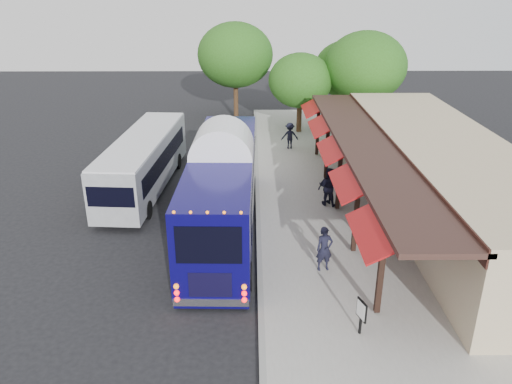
% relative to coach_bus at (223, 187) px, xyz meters
% --- Properties ---
extents(ground, '(90.00, 90.00, 0.00)m').
position_rel_coach_bus_xyz_m(ground, '(1.45, -2.21, -2.07)').
color(ground, black).
rests_on(ground, ground).
extents(sidewalk, '(10.00, 40.00, 0.15)m').
position_rel_coach_bus_xyz_m(sidewalk, '(6.45, 1.79, -1.99)').
color(sidewalk, '#9E9B93').
rests_on(sidewalk, ground).
extents(curb, '(0.20, 40.00, 0.16)m').
position_rel_coach_bus_xyz_m(curb, '(1.50, 1.79, -1.99)').
color(curb, gray).
rests_on(curb, ground).
extents(station_shelter, '(8.15, 20.00, 3.60)m').
position_rel_coach_bus_xyz_m(station_shelter, '(9.83, 1.79, -0.22)').
color(station_shelter, tan).
rests_on(station_shelter, ground).
extents(coach_bus, '(2.81, 12.10, 3.85)m').
position_rel_coach_bus_xyz_m(coach_bus, '(0.00, 0.00, 0.00)').
color(coach_bus, '#0B064E').
rests_on(coach_bus, ground).
extents(city_bus, '(2.99, 10.59, 2.81)m').
position_rel_coach_bus_xyz_m(city_bus, '(-4.36, 4.91, -0.51)').
color(city_bus, gray).
rests_on(city_bus, ground).
extents(ped_a, '(0.70, 0.53, 1.73)m').
position_rel_coach_bus_xyz_m(ped_a, '(3.87, -3.52, -1.05)').
color(ped_a, black).
rests_on(ped_a, sidewalk).
extents(ped_b, '(1.11, 0.99, 1.88)m').
position_rel_coach_bus_xyz_m(ped_b, '(4.85, 2.35, -0.98)').
color(ped_b, black).
rests_on(ped_b, sidewalk).
extents(ped_c, '(1.09, 0.74, 1.72)m').
position_rel_coach_bus_xyz_m(ped_c, '(4.85, 2.46, -1.06)').
color(ped_c, black).
rests_on(ped_c, sidewalk).
extents(ped_d, '(1.10, 0.66, 1.68)m').
position_rel_coach_bus_xyz_m(ped_d, '(3.65, 11.25, -1.08)').
color(ped_d, black).
rests_on(ped_d, sidewalk).
extents(sign_board, '(0.21, 0.52, 1.18)m').
position_rel_coach_bus_xyz_m(sign_board, '(4.48, -7.21, -1.12)').
color(sign_board, black).
rests_on(sign_board, sidewalk).
extents(tree_left, '(4.43, 4.43, 5.67)m').
position_rel_coach_bus_xyz_m(tree_left, '(4.60, 15.20, 1.71)').
color(tree_left, '#382314').
rests_on(tree_left, ground).
extents(tree_mid, '(4.90, 4.90, 6.28)m').
position_rel_coach_bus_xyz_m(tree_mid, '(8.25, 17.47, 2.12)').
color(tree_mid, '#382314').
rests_on(tree_mid, ground).
extents(tree_right, '(5.57, 5.57, 7.13)m').
position_rel_coach_bus_xyz_m(tree_right, '(9.02, 15.08, 2.69)').
color(tree_right, '#382314').
rests_on(tree_right, ground).
extents(tree_far, '(5.78, 5.78, 7.39)m').
position_rel_coach_bus_xyz_m(tree_far, '(-0.02, 19.57, 2.86)').
color(tree_far, '#382314').
rests_on(tree_far, ground).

